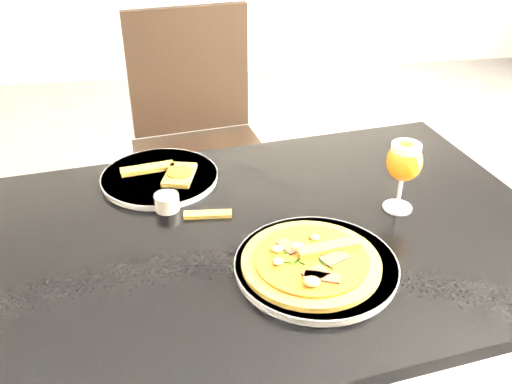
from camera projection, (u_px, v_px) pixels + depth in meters
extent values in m
cube|color=black|center=(267.00, 238.00, 1.18)|extent=(1.29, 0.95, 0.03)
cylinder|color=black|center=(35.00, 315.00, 1.52)|extent=(0.05, 0.05, 0.72)
cylinder|color=black|center=(397.00, 245.00, 1.79)|extent=(0.05, 0.05, 0.72)
cube|color=black|center=(206.00, 164.00, 1.99)|extent=(0.51, 0.51, 0.04)
cylinder|color=black|center=(169.00, 262.00, 1.93)|extent=(0.04, 0.04, 0.46)
cylinder|color=black|center=(271.00, 242.00, 2.02)|extent=(0.04, 0.04, 0.46)
cylinder|color=black|center=(152.00, 206.00, 2.22)|extent=(0.04, 0.04, 0.46)
cylinder|color=black|center=(242.00, 192.00, 2.32)|extent=(0.04, 0.04, 0.46)
cube|color=black|center=(189.00, 71.00, 2.02)|extent=(0.43, 0.10, 0.45)
cylinder|color=silver|center=(316.00, 266.00, 1.07)|extent=(0.30, 0.30, 0.02)
cylinder|color=olive|center=(311.00, 262.00, 1.06)|extent=(0.26, 0.26, 0.01)
cylinder|color=#A34A0D|center=(311.00, 259.00, 1.05)|extent=(0.21, 0.21, 0.01)
cube|color=#46301E|center=(326.00, 255.00, 1.05)|extent=(0.05, 0.03, 0.00)
cube|color=#46301E|center=(305.00, 242.00, 1.09)|extent=(0.03, 0.05, 0.00)
cube|color=#46301E|center=(277.00, 260.00, 1.04)|extent=(0.05, 0.03, 0.00)
cube|color=#46301E|center=(315.00, 266.00, 1.03)|extent=(0.03, 0.05, 0.00)
ellipsoid|color=#F3BD4F|center=(319.00, 252.00, 1.06)|extent=(0.02, 0.02, 0.01)
ellipsoid|color=#F3BD4F|center=(297.00, 236.00, 1.10)|extent=(0.02, 0.02, 0.01)
ellipsoid|color=#F3BD4F|center=(301.00, 256.00, 1.05)|extent=(0.02, 0.02, 0.01)
ellipsoid|color=#F3BD4F|center=(304.00, 278.00, 1.00)|extent=(0.02, 0.02, 0.01)
ellipsoid|color=#F3BD4F|center=(320.00, 259.00, 1.04)|extent=(0.02, 0.02, 0.01)
cube|color=#19410B|center=(312.00, 253.00, 1.06)|extent=(0.01, 0.02, 0.00)
cube|color=#19410B|center=(304.00, 244.00, 1.08)|extent=(0.01, 0.02, 0.00)
cube|color=#19410B|center=(284.00, 241.00, 1.09)|extent=(0.01, 0.02, 0.00)
cube|color=#19410B|center=(297.00, 254.00, 1.06)|extent=(0.02, 0.01, 0.00)
cube|color=#19410B|center=(282.00, 260.00, 1.04)|extent=(0.02, 0.00, 0.00)
cube|color=#19410B|center=(306.00, 260.00, 1.04)|extent=(0.02, 0.01, 0.00)
cube|color=#19410B|center=(303.00, 270.00, 1.02)|extent=(0.01, 0.02, 0.00)
cube|color=#19410B|center=(316.00, 282.00, 0.99)|extent=(0.01, 0.02, 0.00)
cube|color=#19410B|center=(320.00, 265.00, 1.03)|extent=(0.01, 0.02, 0.00)
cube|color=#19410B|center=(339.00, 268.00, 1.02)|extent=(0.01, 0.01, 0.00)
cube|color=#19410B|center=(319.00, 258.00, 1.05)|extent=(0.02, 0.01, 0.00)
cube|color=#19410B|center=(331.00, 252.00, 1.06)|extent=(0.02, 0.01, 0.00)
cube|color=#19410B|center=(332.00, 240.00, 1.10)|extent=(0.01, 0.01, 0.00)
cube|color=olive|center=(331.00, 249.00, 1.06)|extent=(0.12, 0.04, 0.01)
cylinder|color=silver|center=(160.00, 177.00, 1.36)|extent=(0.37, 0.37, 0.01)
cube|color=olive|center=(148.00, 169.00, 1.37)|extent=(0.13, 0.05, 0.01)
cube|color=olive|center=(180.00, 175.00, 1.34)|extent=(0.09, 0.12, 0.01)
cylinder|color=#A34A0D|center=(179.00, 172.00, 1.34)|extent=(0.06, 0.06, 0.00)
cube|color=olive|center=(208.00, 214.00, 1.23)|extent=(0.11, 0.03, 0.01)
cylinder|color=beige|center=(167.00, 202.00, 1.24)|extent=(0.05, 0.05, 0.04)
cylinder|color=gold|center=(166.00, 197.00, 1.24)|extent=(0.05, 0.05, 0.01)
cylinder|color=silver|center=(397.00, 207.00, 1.25)|extent=(0.06, 0.06, 0.00)
cylinder|color=silver|center=(399.00, 193.00, 1.23)|extent=(0.01, 0.01, 0.07)
ellipsoid|color=#AB6410|center=(404.00, 161.00, 1.19)|extent=(0.08, 0.08, 0.09)
cylinder|color=white|center=(406.00, 147.00, 1.18)|extent=(0.06, 0.06, 0.01)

